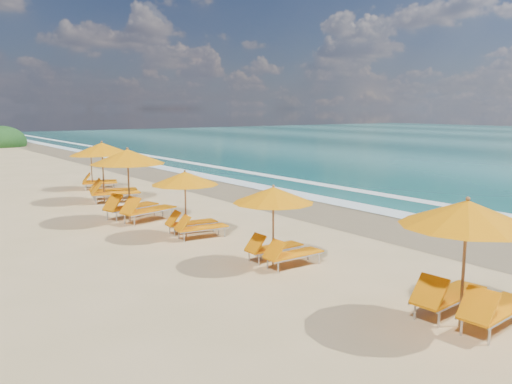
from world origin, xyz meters
name	(u,v)px	position (x,y,z in m)	size (l,w,h in m)	color
ground	(256,229)	(0.00, 0.00, 0.00)	(160.00, 160.00, 0.00)	tan
wet_sand	(344,214)	(4.00, 0.00, 0.01)	(4.00, 160.00, 0.01)	olive
surf_foam	(393,205)	(6.70, 0.00, 0.03)	(4.00, 160.00, 0.01)	white
station_1	(469,253)	(-1.40, -8.19, 1.30)	(2.62, 2.45, 2.33)	olive
station_2	(278,220)	(-1.82, -3.38, 1.12)	(2.16, 1.99, 2.00)	olive
station_3	(190,199)	(-2.12, 0.43, 1.13)	(2.34, 2.21, 2.02)	olive
station_4	(133,180)	(-2.58, 3.53, 1.42)	(3.12, 3.00, 2.53)	olive
station_5	(108,168)	(-1.87, 7.78, 1.40)	(3.12, 3.03, 2.50)	olive
station_6	(95,165)	(-1.11, 11.47, 1.14)	(2.61, 2.56, 2.04)	olive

